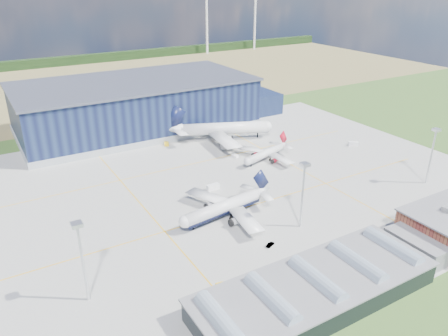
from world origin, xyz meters
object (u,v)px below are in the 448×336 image
(hangar, at_px, (141,106))
(airliner_widebody, at_px, (224,122))
(gse_tug_c, at_px, (167,144))
(gse_van_a, at_px, (213,187))
(gse_van_c, at_px, (359,238))
(light_mast_center, at_px, (303,185))
(airliner_navy, at_px, (223,201))
(light_mast_east, at_px, (433,147))
(airliner_red, at_px, (265,150))
(gse_cart_a, at_px, (235,156))
(gse_van_b, at_px, (353,144))
(gse_tug_b, at_px, (221,288))
(car_b, at_px, (270,245))
(light_mast_west, at_px, (81,250))

(hangar, relative_size, airliner_widebody, 2.63)
(gse_tug_c, bearing_deg, gse_van_a, -73.79)
(airliner_widebody, height_order, gse_van_c, airliner_widebody)
(light_mast_center, xyz_separation_m, airliner_navy, (-19.08, 18.00, -8.96))
(airliner_widebody, distance_m, gse_van_c, 101.87)
(airliner_navy, height_order, gse_van_c, airliner_navy)
(gse_tug_c, xyz_separation_m, gse_van_c, (18.07, -108.00, 0.32))
(light_mast_east, bearing_deg, gse_van_c, -163.62)
(gse_van_a, xyz_separation_m, gse_tug_c, (3.96, 53.47, -0.35))
(light_mast_east, relative_size, airliner_red, 0.73)
(gse_cart_a, xyz_separation_m, gse_van_b, (57.35, -17.13, 0.43))
(airliner_red, height_order, gse_tug_c, airliner_red)
(gse_tug_b, height_order, gse_van_b, gse_van_b)
(gse_tug_b, relative_size, gse_van_c, 0.73)
(airliner_widebody, bearing_deg, light_mast_east, -39.86)
(gse_tug_c, relative_size, gse_van_c, 0.77)
(airliner_red, bearing_deg, gse_cart_a, -62.90)
(gse_van_a, height_order, car_b, gse_van_a)
(gse_cart_a, bearing_deg, gse_tug_c, 107.73)
(airliner_navy, relative_size, gse_van_c, 9.09)
(light_mast_east, relative_size, gse_van_a, 4.62)
(light_mast_west, bearing_deg, gse_tug_c, 55.81)
(hangar, height_order, gse_van_c, hangar)
(airliner_red, height_order, car_b, airliner_red)
(light_mast_west, height_order, gse_cart_a, light_mast_west)
(light_mast_west, distance_m, airliner_widebody, 124.87)
(airliner_navy, xyz_separation_m, gse_van_a, (7.61, 20.53, -5.39))
(light_mast_center, height_order, light_mast_east, same)
(hangar, bearing_deg, light_mast_west, -116.71)
(gse_van_b, distance_m, gse_tug_c, 91.33)
(airliner_red, bearing_deg, gse_tug_c, -69.75)
(airliner_widebody, bearing_deg, airliner_red, -64.18)
(airliner_navy, bearing_deg, light_mast_center, 129.03)
(gse_tug_c, bearing_deg, gse_van_b, -10.68)
(light_mast_west, xyz_separation_m, light_mast_east, (135.00, 0.00, 0.00))
(light_mast_west, distance_m, gse_cart_a, 104.85)
(gse_van_b, bearing_deg, airliner_widebody, 89.40)
(light_mast_west, height_order, gse_van_a, light_mast_west)
(light_mast_center, bearing_deg, airliner_widebody, 75.97)
(airliner_red, bearing_deg, gse_van_c, 62.69)
(gse_van_c, bearing_deg, airliner_red, -7.23)
(gse_tug_c, bearing_deg, gse_van_c, -60.05)
(gse_cart_a, distance_m, gse_van_c, 77.96)
(light_mast_west, xyz_separation_m, airliner_navy, (50.92, 18.00, -8.96))
(car_b, bearing_deg, gse_tug_b, 90.22)
(airliner_widebody, height_order, gse_van_b, airliner_widebody)
(gse_tug_b, relative_size, gse_tug_c, 0.96)
(gse_tug_b, height_order, gse_cart_a, gse_tug_b)
(light_mast_center, height_order, gse_tug_b, light_mast_center)
(gse_cart_a, distance_m, gse_tug_c, 36.60)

